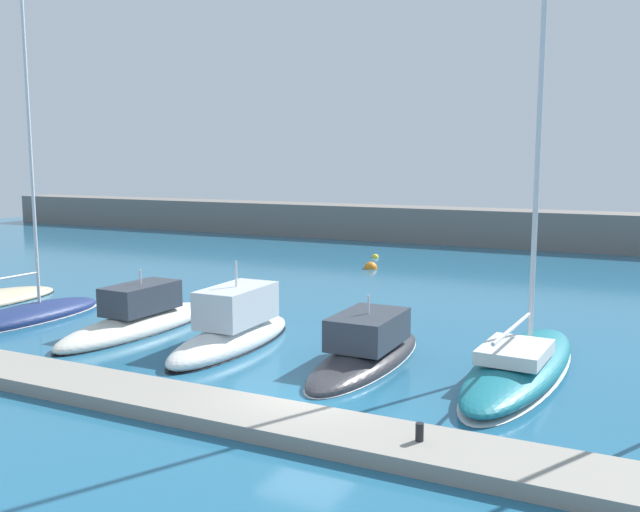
# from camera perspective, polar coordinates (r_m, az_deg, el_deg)

# --- Properties ---
(ground_plane) EXTENTS (124.69, 124.69, 0.00)m
(ground_plane) POSITION_cam_1_polar(r_m,az_deg,el_deg) (20.46, -0.96, -12.17)
(ground_plane) COLOR #236084
(dock_pier) EXTENTS (47.12, 2.24, 0.41)m
(dock_pier) POSITION_cam_1_polar(r_m,az_deg,el_deg) (18.69, -3.93, -13.51)
(dock_pier) COLOR gray
(dock_pier) RESTS_ON ground_plane
(breakwater_seawall) EXTENTS (112.22, 3.94, 2.99)m
(breakwater_seawall) POSITION_cam_1_polar(r_m,az_deg,el_deg) (58.00, 17.36, 2.14)
(breakwater_seawall) COLOR slate
(breakwater_seawall) RESTS_ON ground_plane
(sailboat_navy_second) EXTENTS (2.70, 7.72, 15.17)m
(sailboat_navy_second) POSITION_cam_1_polar(r_m,az_deg,el_deg) (33.18, -23.04, -4.43)
(sailboat_navy_second) COLOR navy
(sailboat_navy_second) RESTS_ON ground_plane
(motorboat_ivory_third) EXTENTS (2.64, 8.92, 2.98)m
(motorboat_ivory_third) POSITION_cam_1_polar(r_m,az_deg,el_deg) (29.67, -14.75, -5.19)
(motorboat_ivory_third) COLOR silver
(motorboat_ivory_third) RESTS_ON ground_plane
(motorboat_white_fourth) EXTENTS (2.32, 7.70, 3.62)m
(motorboat_white_fourth) POSITION_cam_1_polar(r_m,az_deg,el_deg) (26.48, -7.19, -6.08)
(motorboat_white_fourth) COLOR white
(motorboat_white_fourth) RESTS_ON ground_plane
(motorboat_charcoal_fifth) EXTENTS (2.41, 8.33, 2.80)m
(motorboat_charcoal_fifth) POSITION_cam_1_polar(r_m,az_deg,el_deg) (24.32, 3.93, -7.91)
(motorboat_charcoal_fifth) COLOR #2D2D33
(motorboat_charcoal_fifth) RESTS_ON ground_plane
(sailboat_teal_sixth) EXTENTS (3.25, 10.68, 20.12)m
(sailboat_teal_sixth) POSITION_cam_1_polar(r_m,az_deg,el_deg) (23.80, 16.35, -8.32)
(sailboat_teal_sixth) COLOR #19707F
(sailboat_teal_sixth) RESTS_ON ground_plane
(mooring_buoy_orange) EXTENTS (0.89, 0.89, 0.89)m
(mooring_buoy_orange) POSITION_cam_1_polar(r_m,az_deg,el_deg) (44.94, 4.23, -1.05)
(mooring_buoy_orange) COLOR orange
(mooring_buoy_orange) RESTS_ON ground_plane
(mooring_buoy_yellow) EXTENTS (0.53, 0.53, 0.53)m
(mooring_buoy_yellow) POSITION_cam_1_polar(r_m,az_deg,el_deg) (50.00, 4.61, -0.13)
(mooring_buoy_yellow) COLOR yellow
(mooring_buoy_yellow) RESTS_ON ground_plane
(dock_bollard) EXTENTS (0.20, 0.20, 0.44)m
(dock_bollard) POSITION_cam_1_polar(r_m,az_deg,el_deg) (17.01, 8.28, -14.28)
(dock_bollard) COLOR black
(dock_bollard) RESTS_ON dock_pier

